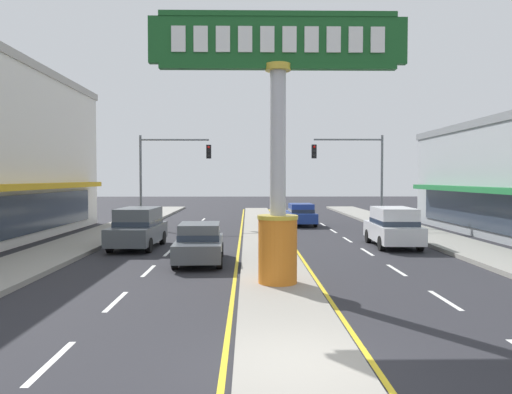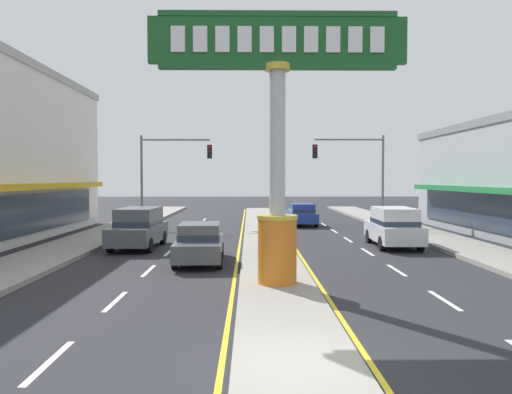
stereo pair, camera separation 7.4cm
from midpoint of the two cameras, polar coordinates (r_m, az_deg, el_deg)
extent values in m
plane|color=#28282D|center=(9.15, 4.83, -19.09)|extent=(160.00, 160.00, 0.00)
cube|color=gray|center=(26.69, 0.92, -4.79)|extent=(2.30, 52.00, 0.14)
cube|color=gray|center=(26.07, -19.71, -5.05)|extent=(2.94, 60.00, 0.18)
cube|color=gray|center=(26.68, 21.36, -4.91)|extent=(2.94, 60.00, 0.18)
cube|color=silver|center=(10.13, -22.64, -17.07)|extent=(0.14, 2.20, 0.01)
cube|color=silver|center=(14.15, -15.91, -11.44)|extent=(0.14, 2.20, 0.01)
cube|color=silver|center=(18.34, -12.33, -8.27)|extent=(0.14, 2.20, 0.01)
cube|color=silver|center=(22.61, -10.12, -6.27)|extent=(0.14, 2.20, 0.01)
cube|color=silver|center=(26.93, -8.62, -4.90)|extent=(0.14, 2.20, 0.01)
cube|color=silver|center=(31.26, -7.55, -3.91)|extent=(0.14, 2.20, 0.01)
cube|color=silver|center=(35.62, -6.73, -3.16)|extent=(0.14, 2.20, 0.01)
cube|color=silver|center=(39.98, -6.10, -2.57)|extent=(0.14, 2.20, 0.01)
cube|color=silver|center=(14.69, 20.71, -10.99)|extent=(0.14, 2.20, 0.01)
cube|color=silver|center=(18.76, 15.70, -8.07)|extent=(0.14, 2.20, 0.01)
cube|color=silver|center=(22.95, 12.53, -6.16)|extent=(0.14, 2.20, 0.01)
cube|color=silver|center=(27.21, 10.37, -4.84)|extent=(0.14, 2.20, 0.01)
cube|color=silver|center=(31.51, 8.79, -3.87)|extent=(0.14, 2.20, 0.01)
cube|color=silver|center=(35.83, 7.60, -3.13)|extent=(0.14, 2.20, 0.01)
cube|color=silver|center=(40.17, 6.67, -2.55)|extent=(0.14, 2.20, 0.01)
cube|color=yellow|center=(26.69, -1.95, -4.94)|extent=(0.12, 52.00, 0.01)
cube|color=yellow|center=(26.78, 3.78, -4.92)|extent=(0.12, 52.00, 0.01)
cylinder|color=orange|center=(15.12, 2.37, -6.22)|extent=(1.18, 1.18, 1.94)
cylinder|color=gold|center=(15.00, 2.37, -2.33)|extent=(1.23, 1.23, 0.12)
cylinder|color=#B7B7BC|center=(15.00, 2.39, 6.31)|extent=(0.48, 0.48, 4.64)
cylinder|color=gold|center=(15.32, 2.40, 14.63)|extent=(0.77, 0.77, 0.20)
cube|color=#195623|center=(15.51, 2.40, 17.48)|extent=(7.69, 0.24, 1.38)
cube|color=#195623|center=(15.73, 2.41, 20.17)|extent=(7.07, 0.29, 0.16)
cube|color=#195623|center=(15.32, 2.40, 14.71)|extent=(7.07, 0.29, 0.16)
cube|color=white|center=(15.48, -9.03, 17.48)|extent=(0.42, 0.06, 0.76)
cube|color=white|center=(15.40, -6.51, 17.57)|extent=(0.42, 0.06, 0.76)
cube|color=white|center=(15.36, -3.96, 17.63)|extent=(0.42, 0.06, 0.76)
cube|color=white|center=(15.34, -1.40, 17.65)|extent=(0.42, 0.06, 0.76)
cube|color=white|center=(15.35, 1.16, 17.64)|extent=(0.42, 0.06, 0.76)
cube|color=white|center=(15.38, 3.71, 17.60)|extent=(0.42, 0.06, 0.76)
cube|color=white|center=(15.45, 6.25, 17.52)|extent=(0.42, 0.06, 0.76)
cube|color=white|center=(15.54, 8.75, 17.42)|extent=(0.42, 0.06, 0.76)
cube|color=white|center=(15.66, 11.22, 17.28)|extent=(0.42, 0.06, 0.76)
cube|color=white|center=(15.80, 13.65, 17.12)|extent=(0.42, 0.06, 0.76)
cube|color=gold|center=(26.23, -24.93, 1.07)|extent=(0.90, 21.44, 0.30)
cube|color=#283342|center=(26.46, -25.70, -1.96)|extent=(0.08, 20.68, 2.00)
cube|color=#1E7038|center=(28.69, 24.47, 0.76)|extent=(0.90, 19.17, 0.30)
cube|color=#283342|center=(28.92, 25.16, -1.62)|extent=(0.08, 18.50, 2.00)
cylinder|color=slate|center=(34.50, -13.15, 1.78)|extent=(0.16, 0.16, 6.20)
cylinder|color=slate|center=(34.19, -9.38, 6.50)|extent=(4.62, 0.12, 0.12)
cube|color=black|center=(33.72, -5.50, 5.20)|extent=(0.32, 0.24, 0.92)
sphere|color=red|center=(33.59, -5.53, 5.72)|extent=(0.17, 0.17, 0.17)
sphere|color=black|center=(33.58, -5.52, 5.21)|extent=(0.17, 0.17, 0.17)
sphere|color=black|center=(33.56, -5.52, 4.70)|extent=(0.17, 0.17, 0.17)
cylinder|color=slate|center=(34.57, 14.18, 1.77)|extent=(0.16, 0.16, 6.20)
cylinder|color=slate|center=(34.14, 10.45, 6.50)|extent=(4.62, 0.12, 0.12)
cube|color=black|center=(33.55, 6.61, 5.21)|extent=(0.32, 0.24, 0.92)
sphere|color=red|center=(33.43, 6.65, 5.74)|extent=(0.17, 0.17, 0.17)
sphere|color=black|center=(33.41, 6.64, 5.22)|extent=(0.17, 0.17, 0.17)
sphere|color=black|center=(33.40, 6.64, 4.71)|extent=(0.17, 0.17, 0.17)
cube|color=#4C5156|center=(19.65, -6.62, -5.77)|extent=(1.92, 4.36, 0.66)
cube|color=#4C5156|center=(19.75, -6.60, -3.89)|extent=(1.63, 2.21, 0.60)
cube|color=#283342|center=(19.77, -6.60, -4.41)|extent=(1.66, 2.23, 0.24)
cylinder|color=black|center=(18.35, -4.33, -7.25)|extent=(0.24, 0.63, 0.62)
cylinder|color=black|center=(18.45, -9.41, -7.22)|extent=(0.24, 0.63, 0.62)
cylinder|color=black|center=(20.98, -4.17, -6.06)|extent=(0.24, 0.63, 0.62)
cylinder|color=black|center=(21.08, -8.60, -6.04)|extent=(0.24, 0.63, 0.62)
cube|color=#4C5156|center=(24.14, -13.50, -4.09)|extent=(2.09, 4.67, 0.80)
cube|color=#4C5156|center=(24.25, -13.40, -2.17)|extent=(1.79, 2.92, 0.80)
cube|color=#283342|center=(24.27, -13.40, -2.82)|extent=(1.83, 2.95, 0.24)
cylinder|color=black|center=(22.60, -12.27, -5.43)|extent=(0.25, 0.69, 0.68)
cylinder|color=black|center=(23.07, -16.51, -5.31)|extent=(0.25, 0.69, 0.68)
cylinder|color=black|center=(25.36, -10.75, -4.59)|extent=(0.25, 0.69, 0.68)
cylinder|color=black|center=(25.78, -14.56, -4.51)|extent=(0.25, 0.69, 0.68)
cube|color=navy|center=(34.94, 5.08, -2.27)|extent=(1.90, 4.35, 0.66)
cube|color=navy|center=(34.73, 5.13, -1.26)|extent=(1.62, 2.20, 0.60)
cube|color=#283342|center=(34.74, 5.12, -1.56)|extent=(1.65, 2.22, 0.24)
cylinder|color=black|center=(36.18, 3.52, -2.58)|extent=(0.24, 0.63, 0.62)
cylinder|color=black|center=(36.40, 6.06, -2.56)|extent=(0.24, 0.63, 0.62)
cylinder|color=black|center=(33.55, 4.02, -2.95)|extent=(0.24, 0.63, 0.62)
cylinder|color=black|center=(33.78, 6.75, -2.93)|extent=(0.24, 0.63, 0.62)
cube|color=silver|center=(24.94, 15.32, -3.91)|extent=(2.05, 4.66, 0.80)
cube|color=silver|center=(24.69, 15.44, -2.11)|extent=(1.76, 2.90, 0.80)
cube|color=#283342|center=(24.72, 15.43, -2.75)|extent=(1.80, 2.93, 0.24)
cylinder|color=black|center=(26.17, 12.67, -4.39)|extent=(0.24, 0.69, 0.68)
cylinder|color=black|center=(26.58, 16.37, -4.33)|extent=(0.24, 0.69, 0.68)
cylinder|color=black|center=(23.40, 14.10, -5.18)|extent=(0.24, 0.69, 0.68)
cylinder|color=black|center=(23.86, 18.21, -5.09)|extent=(0.24, 0.69, 0.68)
camera|label=1|loc=(0.04, -90.11, 0.00)|focal=34.87mm
camera|label=2|loc=(0.04, 89.89, 0.00)|focal=34.87mm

